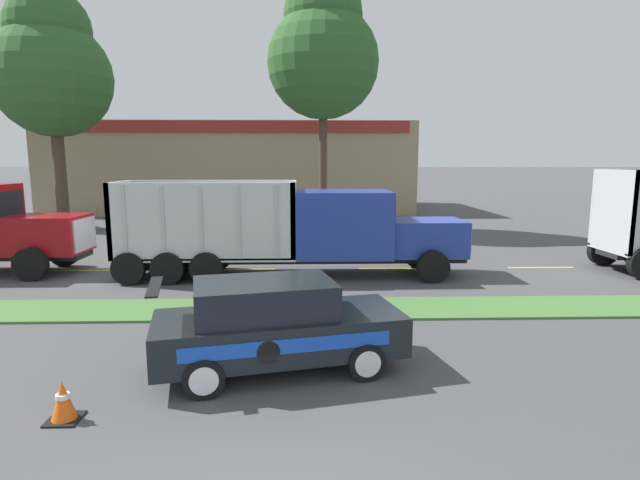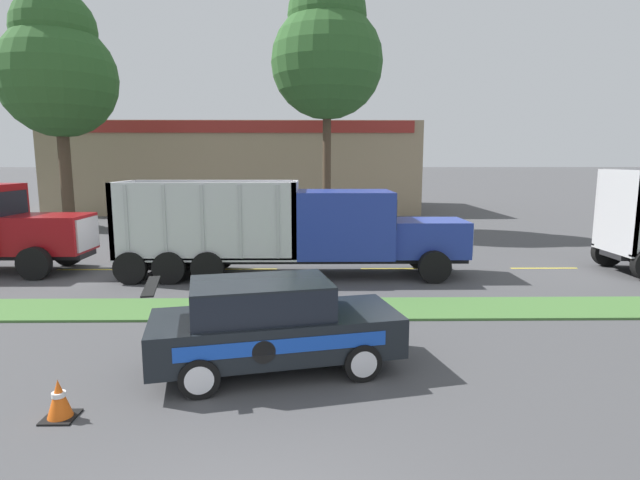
{
  "view_description": "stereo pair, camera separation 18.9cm",
  "coord_description": "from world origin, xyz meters",
  "views": [
    {
      "loc": [
        0.52,
        -4.02,
        3.82
      ],
      "look_at": [
        0.89,
        9.07,
        1.74
      ],
      "focal_mm": 28.0,
      "sensor_mm": 36.0,
      "label": 1
    },
    {
      "loc": [
        0.71,
        -4.03,
        3.82
      ],
      "look_at": [
        0.89,
        9.07,
        1.74
      ],
      "focal_mm": 28.0,
      "sensor_mm": 36.0,
      "label": 2
    }
  ],
  "objects": [
    {
      "name": "centre_line_4",
      "position": [
        -1.78,
        13.4,
        0.0
      ],
      "size": [
        2.4,
        0.14,
        0.01
      ],
      "primitive_type": "cube",
      "color": "yellow",
      "rests_on": "ground_plane"
    },
    {
      "name": "centre_line_5",
      "position": [
        3.62,
        13.4,
        0.0
      ],
      "size": [
        2.4,
        0.14,
        0.01
      ],
      "primitive_type": "cube",
      "color": "yellow",
      "rests_on": "ground_plane"
    },
    {
      "name": "tree_behind_right",
      "position": [
        -12.55,
        23.1,
        8.59
      ],
      "size": [
        5.98,
        5.98,
        12.52
      ],
      "color": "#473828",
      "rests_on": "ground_plane"
    },
    {
      "name": "rally_car",
      "position": [
        -0.05,
        4.74,
        0.87
      ],
      "size": [
        4.75,
        2.7,
        1.72
      ],
      "color": "black",
      "rests_on": "ground_plane"
    },
    {
      "name": "tree_behind_left",
      "position": [
        1.46,
        23.36,
        9.52
      ],
      "size": [
        5.9,
        5.9,
        13.37
      ],
      "color": "#473828",
      "rests_on": "ground_plane"
    },
    {
      "name": "store_building_backdrop",
      "position": [
        -4.96,
        36.61,
        3.28
      ],
      "size": [
        26.51,
        12.1,
        6.55
      ],
      "color": "#9E896B",
      "rests_on": "ground_plane"
    },
    {
      "name": "dump_truck_lead",
      "position": [
        0.8,
        12.41,
        1.49
      ],
      "size": [
        11.44,
        2.57,
        3.19
      ],
      "color": "black",
      "rests_on": "ground_plane"
    },
    {
      "name": "centre_line_6",
      "position": [
        9.02,
        13.4,
        0.0
      ],
      "size": [
        2.4,
        0.14,
        0.01
      ],
      "primitive_type": "cube",
      "color": "yellow",
      "rests_on": "ground_plane"
    },
    {
      "name": "grass_verge",
      "position": [
        0.0,
        8.45,
        0.03
      ],
      "size": [
        120.0,
        1.89,
        0.06
      ],
      "primitive_type": "cube",
      "color": "#477538",
      "rests_on": "ground_plane"
    },
    {
      "name": "traffic_cone",
      "position": [
        -3.09,
        3.0,
        0.3
      ],
      "size": [
        0.47,
        0.47,
        0.61
      ],
      "color": "black",
      "rests_on": "ground_plane"
    },
    {
      "name": "centre_line_3",
      "position": [
        -7.18,
        13.4,
        0.0
      ],
      "size": [
        2.4,
        0.14,
        0.01
      ],
      "primitive_type": "cube",
      "color": "yellow",
      "rests_on": "ground_plane"
    }
  ]
}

